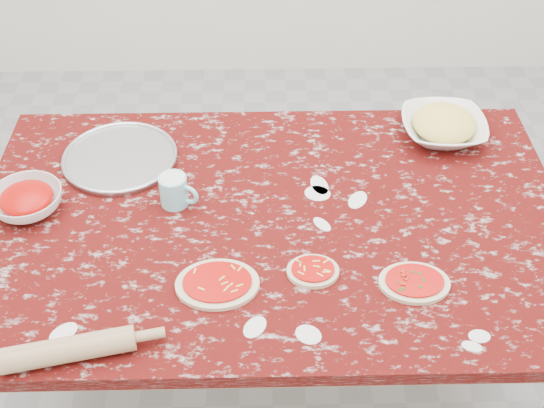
{
  "coord_description": "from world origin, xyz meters",
  "views": [
    {
      "loc": [
        -0.03,
        -1.35,
        2.02
      ],
      "look_at": [
        0.0,
        0.0,
        0.8
      ],
      "focal_mm": 45.49,
      "sensor_mm": 36.0,
      "label": 1
    }
  ],
  "objects_px": {
    "pizza_tray": "(120,158)",
    "sauce_bowl": "(27,201)",
    "flour_mug": "(175,190)",
    "rolling_pin": "(69,349)",
    "worktable": "(272,239)",
    "cheese_bowl": "(443,128)"
  },
  "relations": [
    {
      "from": "cheese_bowl",
      "to": "flour_mug",
      "type": "distance_m",
      "value": 0.85
    },
    {
      "from": "worktable",
      "to": "rolling_pin",
      "type": "distance_m",
      "value": 0.64
    },
    {
      "from": "flour_mug",
      "to": "rolling_pin",
      "type": "bearing_deg",
      "value": -110.7
    },
    {
      "from": "rolling_pin",
      "to": "flour_mug",
      "type": "bearing_deg",
      "value": 69.3
    },
    {
      "from": "cheese_bowl",
      "to": "flour_mug",
      "type": "xyz_separation_m",
      "value": [
        -0.79,
        -0.29,
        0.02
      ]
    },
    {
      "from": "sauce_bowl",
      "to": "flour_mug",
      "type": "xyz_separation_m",
      "value": [
        0.4,
        0.02,
        0.02
      ]
    },
    {
      "from": "worktable",
      "to": "cheese_bowl",
      "type": "distance_m",
      "value": 0.65
    },
    {
      "from": "pizza_tray",
      "to": "cheese_bowl",
      "type": "height_order",
      "value": "cheese_bowl"
    },
    {
      "from": "flour_mug",
      "to": "worktable",
      "type": "bearing_deg",
      "value": -13.79
    },
    {
      "from": "pizza_tray",
      "to": "flour_mug",
      "type": "relative_size",
      "value": 2.99
    },
    {
      "from": "sauce_bowl",
      "to": "cheese_bowl",
      "type": "relative_size",
      "value": 0.75
    },
    {
      "from": "sauce_bowl",
      "to": "flour_mug",
      "type": "relative_size",
      "value": 1.74
    },
    {
      "from": "worktable",
      "to": "pizza_tray",
      "type": "height_order",
      "value": "pizza_tray"
    },
    {
      "from": "pizza_tray",
      "to": "rolling_pin",
      "type": "relative_size",
      "value": 1.15
    },
    {
      "from": "worktable",
      "to": "flour_mug",
      "type": "height_order",
      "value": "flour_mug"
    },
    {
      "from": "worktable",
      "to": "pizza_tray",
      "type": "distance_m",
      "value": 0.52
    },
    {
      "from": "pizza_tray",
      "to": "sauce_bowl",
      "type": "relative_size",
      "value": 1.72
    },
    {
      "from": "cheese_bowl",
      "to": "flour_mug",
      "type": "bearing_deg",
      "value": -159.85
    },
    {
      "from": "cheese_bowl",
      "to": "flour_mug",
      "type": "height_order",
      "value": "flour_mug"
    },
    {
      "from": "rolling_pin",
      "to": "worktable",
      "type": "bearing_deg",
      "value": 44.14
    },
    {
      "from": "flour_mug",
      "to": "rolling_pin",
      "type": "distance_m",
      "value": 0.54
    },
    {
      "from": "pizza_tray",
      "to": "flour_mug",
      "type": "height_order",
      "value": "flour_mug"
    }
  ]
}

